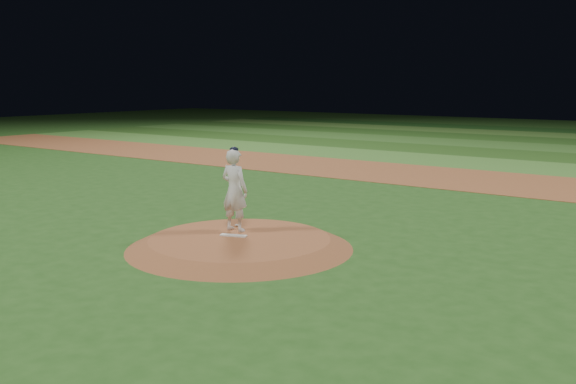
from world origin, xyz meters
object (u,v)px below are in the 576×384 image
(pitchers_mound, at_px, (240,243))
(pitcher_on_mound, at_px, (235,190))
(rosin_bag, at_px, (237,225))
(pitching_rubber, at_px, (233,235))

(pitchers_mound, distance_m, pitcher_on_mound, 1.41)
(pitchers_mound, distance_m, rosin_bag, 1.27)
(pitching_rubber, xyz_separation_m, rosin_bag, (-0.63, 0.88, 0.01))
(rosin_bag, bearing_deg, pitcher_on_mound, -55.01)
(pitchers_mound, relative_size, pitching_rubber, 8.24)
(pitcher_on_mound, bearing_deg, pitchers_mound, -41.09)
(pitchers_mound, bearing_deg, pitching_rubber, 170.91)
(pitchers_mound, relative_size, rosin_bag, 50.40)
(pitchers_mound, xyz_separation_m, rosin_bag, (-0.87, 0.91, 0.16))
(pitcher_on_mound, bearing_deg, rosin_bag, 124.99)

